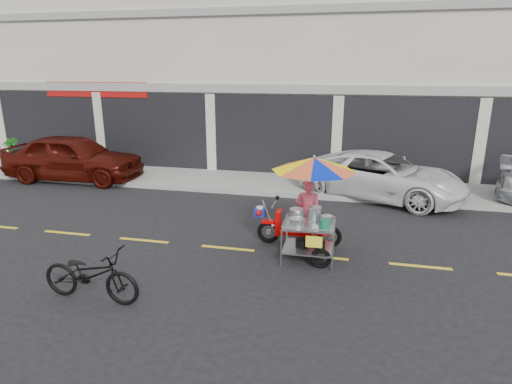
% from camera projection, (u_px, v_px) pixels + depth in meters
% --- Properties ---
extents(ground, '(90.00, 90.00, 0.00)m').
position_uv_depth(ground, '(319.00, 257.00, 8.95)').
color(ground, black).
extents(sidewalk, '(45.00, 3.00, 0.15)m').
position_uv_depth(sidewalk, '(333.00, 185.00, 14.07)').
color(sidewalk, gray).
rests_on(sidewalk, ground).
extents(shophouse_block, '(36.00, 8.11, 10.40)m').
position_uv_depth(shophouse_block, '(417.00, 56.00, 17.06)').
color(shophouse_block, beige).
rests_on(shophouse_block, ground).
extents(centerline, '(42.00, 0.10, 0.01)m').
position_uv_depth(centerline, '(319.00, 257.00, 8.95)').
color(centerline, gold).
rests_on(centerline, ground).
extents(maroon_sedan, '(4.78, 2.05, 1.61)m').
position_uv_depth(maroon_sedan, '(73.00, 157.00, 14.80)').
color(maroon_sedan, '#3D0A05').
rests_on(maroon_sedan, ground).
extents(white_pickup, '(5.37, 3.89, 1.36)m').
position_uv_depth(white_pickup, '(381.00, 176.00, 12.85)').
color(white_pickup, silver).
rests_on(white_pickup, ground).
extents(plant_short, '(0.72, 0.72, 1.07)m').
position_uv_depth(plant_short, '(12.00, 152.00, 16.45)').
color(plant_short, '#134411').
rests_on(plant_short, sidewalk).
extents(near_bicycle, '(1.82, 0.70, 0.94)m').
position_uv_depth(near_bicycle, '(91.00, 274.00, 7.19)').
color(near_bicycle, black).
rests_on(near_bicycle, ground).
extents(food_vendor_rig, '(2.19, 1.72, 2.19)m').
position_uv_depth(food_vendor_rig, '(310.00, 192.00, 8.72)').
color(food_vendor_rig, black).
rests_on(food_vendor_rig, ground).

